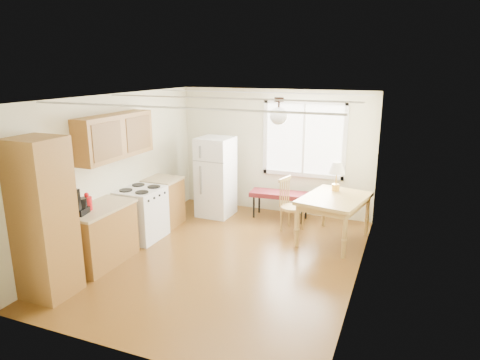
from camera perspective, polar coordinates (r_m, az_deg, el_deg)
The scene contains 11 objects.
room_shell at distance 6.43m, azimuth -2.05°, elevation -0.22°, with size 4.60×5.60×2.62m.
kitchen_run at distance 6.91m, azimuth -17.37°, elevation -3.38°, with size 0.65×3.40×2.20m.
window_unit at distance 8.48m, azimuth 8.52°, elevation 5.42°, with size 1.64×0.05×1.51m.
pendant_light at distance 6.37m, azimuth 5.18°, elevation 8.63°, with size 0.26×0.26×0.40m.
refrigerator at distance 8.53m, azimuth -3.26°, elevation 0.42°, with size 0.67×0.69×1.58m.
bench at distance 8.43m, azimuth 5.37°, elevation -2.03°, with size 1.19×0.52×0.54m.
dining_table at distance 7.43m, azimuth 12.47°, elevation -2.95°, with size 1.19×1.44×0.80m.
chair at distance 7.86m, azimuth 6.45°, elevation -2.75°, with size 0.46×0.45×0.97m.
table_lamp at distance 7.67m, azimuth 12.77°, elevation 1.30°, with size 0.30×0.30×0.52m.
coffee_maker at distance 6.43m, azimuth -20.83°, elevation -3.11°, with size 0.24×0.29×0.40m.
kettle at distance 6.61m, azimuth -19.70°, elevation -2.88°, with size 0.14×0.14×0.26m.
Camera 1 is at (2.53, -5.66, 2.94)m, focal length 32.00 mm.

